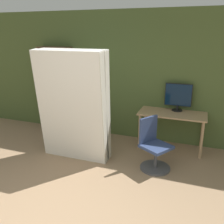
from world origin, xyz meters
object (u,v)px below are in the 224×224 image
(office_chair, at_px, (154,149))
(mattress_far, at_px, (76,105))
(bookshelf, at_px, (54,91))
(mattress_near, at_px, (72,108))
(monitor, at_px, (178,96))

(office_chair, bearing_deg, mattress_far, -179.23)
(bookshelf, height_order, mattress_far, mattress_far)
(mattress_near, bearing_deg, mattress_far, 90.00)
(office_chair, distance_m, mattress_near, 1.59)
(mattress_near, bearing_deg, bookshelf, 132.45)
(bookshelf, distance_m, mattress_far, 1.59)
(monitor, distance_m, bookshelf, 2.85)
(office_chair, height_order, mattress_far, mattress_far)
(office_chair, bearing_deg, bookshelf, 157.67)
(mattress_near, bearing_deg, office_chair, 7.83)
(monitor, distance_m, mattress_far, 2.00)
(office_chair, distance_m, mattress_far, 1.58)
(monitor, height_order, mattress_far, mattress_far)
(office_chair, relative_size, bookshelf, 0.46)
(monitor, xyz_separation_m, mattress_far, (-1.69, -1.07, -0.06))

